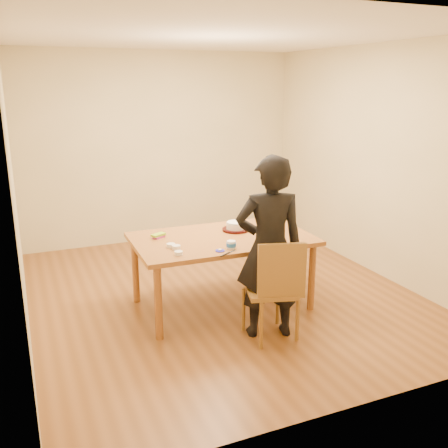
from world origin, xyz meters
name	(u,v)px	position (x,y,z in m)	size (l,w,h in m)	color
room_shell	(209,168)	(0.00, 0.34, 1.35)	(4.00, 4.50, 2.70)	brown
dining_table	(222,239)	(-0.11, -0.29, 0.73)	(1.79, 1.06, 0.04)	brown
dining_chair	(271,290)	(0.04, -1.07, 0.45)	(0.42, 0.42, 0.04)	brown
cake_plate	(236,230)	(0.11, -0.14, 0.76)	(0.28, 0.28, 0.02)	red
cake	(236,226)	(0.11, -0.14, 0.80)	(0.20, 0.20, 0.06)	white
frosting_dome	(236,222)	(0.11, -0.14, 0.85)	(0.19, 0.19, 0.03)	white
frosting_tub	(231,245)	(-0.17, -0.67, 0.79)	(0.08, 0.08, 0.07)	white
frosting_lid	(220,251)	(-0.30, -0.70, 0.76)	(0.09, 0.09, 0.01)	#1E1CB8
frosting_dollop	(220,249)	(-0.30, -0.70, 0.77)	(0.04, 0.04, 0.02)	white
ramekin_green	(179,253)	(-0.69, -0.65, 0.77)	(0.08, 0.08, 0.04)	white
ramekin_yellow	(176,247)	(-0.66, -0.49, 0.77)	(0.08, 0.08, 0.04)	white
ramekin_multi	(171,246)	(-0.69, -0.42, 0.77)	(0.08, 0.08, 0.04)	white
candy_box_pink	(159,237)	(-0.71, -0.07, 0.76)	(0.13, 0.06, 0.02)	#D33185
candy_box_green	(158,235)	(-0.71, -0.07, 0.78)	(0.14, 0.07, 0.02)	green
spatula	(225,254)	(-0.29, -0.81, 0.76)	(0.14, 0.01, 0.01)	black
person	(269,248)	(0.04, -1.02, 0.84)	(0.61, 0.40, 1.68)	black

